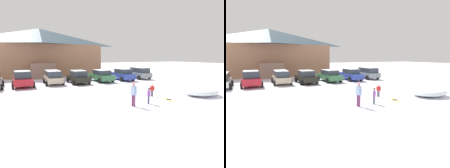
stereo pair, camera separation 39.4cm
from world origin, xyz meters
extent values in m
plane|color=white|center=(0.00, 0.00, 0.00)|extent=(160.00, 160.00, 0.00)
cube|color=#9B6C4E|center=(-4.67, 27.35, 2.69)|extent=(19.90, 8.94, 5.37)
pyramid|color=#374C59|center=(-4.67, 27.35, 6.79)|extent=(20.51, 9.55, 2.83)
cube|color=#8C6C5A|center=(-4.75, 22.13, 1.20)|extent=(3.63, 1.85, 2.40)
cylinder|color=black|center=(-9.62, 16.80, 0.32)|extent=(0.26, 0.65, 0.64)
cylinder|color=black|center=(-9.44, 13.86, 0.32)|extent=(0.26, 0.65, 0.64)
cube|color=#B11C26|center=(-7.50, 15.10, 0.67)|extent=(2.05, 4.09, 0.70)
cube|color=#2D3842|center=(-7.49, 14.90, 1.38)|extent=(1.73, 2.16, 0.74)
cube|color=white|center=(-7.49, 14.90, 1.78)|extent=(1.62, 2.05, 0.06)
cylinder|color=black|center=(-8.56, 16.29, 0.32)|extent=(0.25, 0.65, 0.64)
cylinder|color=black|center=(-6.56, 16.38, 0.32)|extent=(0.25, 0.65, 0.64)
cylinder|color=black|center=(-8.44, 13.81, 0.32)|extent=(0.25, 0.65, 0.64)
cylinder|color=black|center=(-6.44, 13.90, 0.32)|extent=(0.25, 0.65, 0.64)
cube|color=#BCAC8D|center=(-4.21, 15.59, 0.63)|extent=(1.84, 4.17, 0.63)
cube|color=#2D3842|center=(-4.21, 15.51, 1.29)|extent=(1.61, 3.18, 0.69)
cube|color=white|center=(-4.21, 15.51, 1.67)|extent=(1.50, 3.02, 0.06)
cylinder|color=black|center=(-5.18, 16.85, 0.32)|extent=(0.24, 0.65, 0.64)
cylinder|color=black|center=(-3.30, 16.90, 0.32)|extent=(0.24, 0.65, 0.64)
cylinder|color=black|center=(-5.12, 14.29, 0.32)|extent=(0.24, 0.65, 0.64)
cylinder|color=black|center=(-3.24, 14.33, 0.32)|extent=(0.24, 0.65, 0.64)
cube|color=black|center=(-1.26, 15.01, 0.62)|extent=(2.04, 4.35, 0.61)
cube|color=#2D3842|center=(-1.25, 14.80, 1.26)|extent=(1.72, 2.29, 0.66)
cube|color=white|center=(-1.25, 14.80, 1.62)|extent=(1.60, 2.18, 0.06)
cylinder|color=black|center=(-2.31, 16.28, 0.32)|extent=(0.25, 0.65, 0.64)
cylinder|color=black|center=(-0.34, 16.38, 0.32)|extent=(0.25, 0.65, 0.64)
cylinder|color=black|center=(-2.19, 13.64, 0.32)|extent=(0.25, 0.65, 0.64)
cylinder|color=black|center=(-0.21, 13.73, 0.32)|extent=(0.25, 0.65, 0.64)
cube|color=#346E43|center=(2.00, 15.25, 0.65)|extent=(2.20, 4.82, 0.66)
cube|color=#2D3842|center=(2.02, 15.02, 1.26)|extent=(1.79, 2.56, 0.57)
cube|color=white|center=(2.02, 15.02, 1.57)|extent=(1.68, 2.43, 0.06)
cylinder|color=black|center=(0.90, 16.62, 0.32)|extent=(0.27, 0.66, 0.64)
cylinder|color=black|center=(2.86, 16.78, 0.32)|extent=(0.27, 0.66, 0.64)
cylinder|color=black|center=(1.14, 13.72, 0.32)|extent=(0.27, 0.66, 0.64)
cylinder|color=black|center=(3.09, 13.88, 0.32)|extent=(0.27, 0.66, 0.64)
cube|color=#2B3F9F|center=(5.29, 15.27, 0.67)|extent=(1.83, 4.79, 0.69)
cube|color=#2D3842|center=(5.30, 15.03, 1.31)|extent=(1.58, 2.50, 0.59)
cube|color=white|center=(5.30, 15.03, 1.63)|extent=(1.47, 2.37, 0.06)
cylinder|color=black|center=(4.32, 16.73, 0.32)|extent=(0.23, 0.64, 0.64)
cylinder|color=black|center=(6.21, 16.76, 0.32)|extent=(0.23, 0.64, 0.64)
cylinder|color=black|center=(4.38, 13.78, 0.32)|extent=(0.23, 0.64, 0.64)
cylinder|color=black|center=(6.26, 13.81, 0.32)|extent=(0.23, 0.64, 0.64)
cube|color=gray|center=(8.49, 15.61, 0.65)|extent=(1.79, 4.21, 0.66)
cube|color=#2D3842|center=(8.49, 15.52, 1.32)|extent=(1.57, 3.20, 0.68)
cube|color=white|center=(8.49, 15.52, 1.69)|extent=(1.47, 3.04, 0.06)
cylinder|color=black|center=(7.54, 16.91, 0.32)|extent=(0.22, 0.64, 0.64)
cylinder|color=black|center=(9.45, 16.90, 0.32)|extent=(0.22, 0.64, 0.64)
cylinder|color=black|center=(7.53, 14.31, 0.32)|extent=(0.22, 0.64, 0.64)
cylinder|color=black|center=(9.45, 14.30, 0.32)|extent=(0.22, 0.64, 0.64)
cylinder|color=#6E385E|center=(-0.61, 3.01, 0.41)|extent=(0.15, 0.15, 0.82)
cylinder|color=#6E385E|center=(-0.63, 3.19, 0.41)|extent=(0.15, 0.15, 0.82)
cube|color=#95B2D9|center=(-0.62, 3.10, 1.11)|extent=(0.28, 0.43, 0.58)
cylinder|color=#95B2D9|center=(-0.59, 2.84, 1.12)|extent=(0.11, 0.11, 0.55)
cylinder|color=#95B2D9|center=(-0.65, 3.35, 1.12)|extent=(0.11, 0.11, 0.55)
sphere|color=tan|center=(-0.62, 3.10, 1.50)|extent=(0.21, 0.21, 0.21)
cylinder|color=pink|center=(-0.62, 3.10, 1.62)|extent=(0.20, 0.20, 0.10)
cylinder|color=#3B324C|center=(2.49, 4.91, 0.26)|extent=(0.09, 0.09, 0.51)
cylinder|color=#3B324C|center=(2.43, 5.01, 0.26)|extent=(0.09, 0.09, 0.51)
cube|color=red|center=(2.46, 4.96, 0.70)|extent=(0.26, 0.29, 0.36)
cylinder|color=red|center=(2.55, 4.83, 0.71)|extent=(0.07, 0.07, 0.35)
cylinder|color=red|center=(2.38, 5.10, 0.71)|extent=(0.07, 0.07, 0.35)
sphere|color=tan|center=(2.46, 4.96, 0.94)|extent=(0.13, 0.13, 0.13)
cylinder|color=pink|center=(2.46, 4.96, 1.02)|extent=(0.13, 0.13, 0.06)
cylinder|color=#333B4E|center=(0.68, 3.10, 0.29)|extent=(0.10, 0.10, 0.57)
cylinder|color=#333B4E|center=(0.73, 3.22, 0.29)|extent=(0.10, 0.10, 0.57)
cube|color=purple|center=(0.70, 3.16, 0.77)|extent=(0.27, 0.32, 0.40)
cylinder|color=purple|center=(0.63, 3.00, 0.78)|extent=(0.08, 0.08, 0.38)
cylinder|color=purple|center=(0.78, 3.32, 0.78)|extent=(0.08, 0.08, 0.38)
sphere|color=tan|center=(0.70, 3.16, 1.05)|extent=(0.15, 0.15, 0.15)
cylinder|color=#20292B|center=(0.70, 3.16, 1.13)|extent=(0.14, 0.14, 0.07)
cube|color=gold|center=(2.75, 3.43, 0.01)|extent=(0.46, 1.43, 0.02)
cube|color=black|center=(2.74, 3.38, 0.05)|extent=(0.13, 0.21, 0.06)
cube|color=gold|center=(2.95, 3.37, 0.01)|extent=(0.46, 1.43, 0.02)
cube|color=black|center=(2.93, 3.33, 0.05)|extent=(0.13, 0.21, 0.06)
ellipsoid|color=white|center=(6.56, 3.39, 0.38)|extent=(3.16, 2.53, 0.77)
camera|label=1|loc=(-6.99, -6.65, 3.38)|focal=28.00mm
camera|label=2|loc=(-6.63, -6.82, 3.38)|focal=28.00mm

